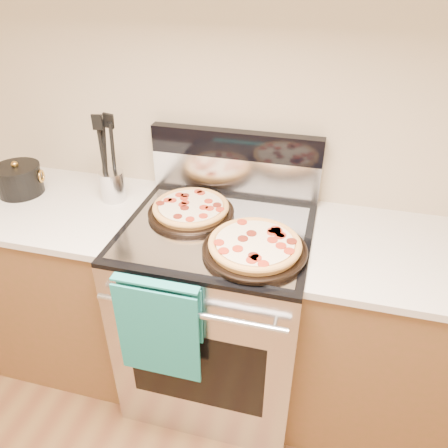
% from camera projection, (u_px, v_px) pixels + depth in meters
% --- Properties ---
extents(wall_back, '(4.00, 0.00, 4.00)m').
position_uv_depth(wall_back, '(238.00, 98.00, 1.82)').
color(wall_back, '#C0AE8B').
rests_on(wall_back, ground).
extents(range_body, '(0.76, 0.68, 0.90)m').
position_uv_depth(range_body, '(218.00, 313.00, 2.02)').
color(range_body, '#B7B7BC').
rests_on(range_body, ground).
extents(oven_window, '(0.56, 0.01, 0.40)m').
position_uv_depth(oven_window, '(196.00, 370.00, 1.75)').
color(oven_window, black).
rests_on(oven_window, range_body).
extents(cooktop, '(0.76, 0.68, 0.02)m').
position_uv_depth(cooktop, '(217.00, 230.00, 1.78)').
color(cooktop, black).
rests_on(cooktop, range_body).
extents(backsplash_lower, '(0.76, 0.06, 0.18)m').
position_uv_depth(backsplash_lower, '(235.00, 175.00, 1.97)').
color(backsplash_lower, silver).
rests_on(backsplash_lower, cooktop).
extents(backsplash_upper, '(0.76, 0.06, 0.12)m').
position_uv_depth(backsplash_upper, '(236.00, 144.00, 1.89)').
color(backsplash_upper, black).
rests_on(backsplash_upper, backsplash_lower).
extents(oven_handle, '(0.70, 0.03, 0.03)m').
position_uv_depth(oven_handle, '(189.00, 313.00, 1.53)').
color(oven_handle, silver).
rests_on(oven_handle, range_body).
extents(dish_towel, '(0.32, 0.05, 0.42)m').
position_uv_depth(dish_towel, '(159.00, 327.00, 1.61)').
color(dish_towel, '#19806E').
rests_on(dish_towel, oven_handle).
extents(foil_sheet, '(0.70, 0.55, 0.01)m').
position_uv_depth(foil_sheet, '(215.00, 231.00, 1.74)').
color(foil_sheet, gray).
rests_on(foil_sheet, cooktop).
extents(cabinet_left, '(1.00, 0.62, 0.88)m').
position_uv_depth(cabinet_left, '(54.00, 280.00, 2.24)').
color(cabinet_left, brown).
rests_on(cabinet_left, ground).
extents(countertop_left, '(1.02, 0.64, 0.03)m').
position_uv_depth(countertop_left, '(34.00, 203.00, 1.99)').
color(countertop_left, beige).
rests_on(countertop_left, cabinet_left).
extents(cabinet_right, '(1.00, 0.62, 0.88)m').
position_uv_depth(cabinet_right, '(418.00, 347.00, 1.86)').
color(cabinet_right, brown).
rests_on(cabinet_right, ground).
extents(countertop_right, '(1.02, 0.64, 0.03)m').
position_uv_depth(countertop_right, '(447.00, 262.00, 1.62)').
color(countertop_right, beige).
rests_on(countertop_right, cabinet_right).
extents(pepperoni_pizza_back, '(0.43, 0.43, 0.05)m').
position_uv_depth(pepperoni_pizza_back, '(191.00, 209.00, 1.84)').
color(pepperoni_pizza_back, '#B97D38').
rests_on(pepperoni_pizza_back, foil_sheet).
extents(pepperoni_pizza_front, '(0.46, 0.46, 0.05)m').
position_uv_depth(pepperoni_pizza_front, '(255.00, 246.00, 1.61)').
color(pepperoni_pizza_front, '#B97D38').
rests_on(pepperoni_pizza_front, foil_sheet).
extents(utensil_crock, '(0.14, 0.14, 0.14)m').
position_uv_depth(utensil_crock, '(113.00, 186.00, 1.96)').
color(utensil_crock, silver).
rests_on(utensil_crock, countertop_left).
extents(saucepan, '(0.25, 0.25, 0.12)m').
position_uv_depth(saucepan, '(19.00, 181.00, 2.01)').
color(saucepan, black).
rests_on(saucepan, countertop_left).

